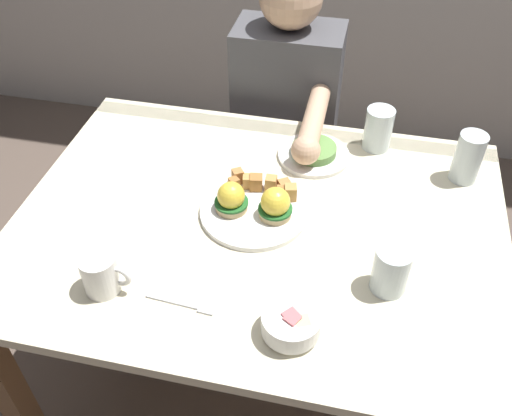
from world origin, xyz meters
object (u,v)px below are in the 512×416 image
Objects in this scene: diner_person at (286,117)px; side_plate at (314,153)px; dining_table at (259,250)px; water_glass_near at (390,271)px; water_glass_extra at (467,160)px; fork at (185,304)px; fruit_bowl at (291,324)px; water_glass_far at (378,131)px; eggs_benedict_plate at (255,204)px; coffee_mug at (101,273)px.

side_plate is at bearing -67.12° from diner_person.
dining_table is 10.75× the size of water_glass_near.
water_glass_extra is 0.12× the size of diner_person.
diner_person is (0.06, 0.89, -0.09)m from fork.
fruit_bowl is 0.69m from water_glass_extra.
water_glass_near is at bearing -24.40° from dining_table.
water_glass_extra reaches higher than water_glass_near.
water_glass_extra reaches higher than fork.
fork is 1.40× the size of water_glass_near.
diner_person reaches higher than dining_table.
water_glass_near is at bearing -83.65° from water_glass_far.
diner_person is at bearing 93.64° from dining_table.
dining_table is at bearing 71.14° from fork.
water_glass_near is (0.33, -0.17, 0.02)m from eggs_benedict_plate.
fork is at bearing 174.72° from fruit_bowl.
water_glass_near is (0.32, -0.14, 0.16)m from dining_table.
side_plate is (-0.04, 0.59, -0.02)m from fruit_bowl.
water_glass_far is 0.40m from diner_person.
dining_table is at bearing -125.19° from water_glass_far.
water_glass_extra is (0.50, 0.28, 0.17)m from dining_table.
dining_table is at bearing -150.76° from water_glass_extra.
water_glass_extra is at bearing 67.20° from water_glass_near.
eggs_benedict_plate is 0.41m from coffee_mug.
side_plate is at bearing 71.54° from dining_table.
water_glass_extra reaches higher than side_plate.
water_glass_far is (0.54, 0.65, 0.00)m from coffee_mug.
eggs_benedict_plate is (-0.01, 0.03, 0.13)m from dining_table.
water_glass_far is at bearing 50.18° from coffee_mug.
eggs_benedict_plate is 2.25× the size of fruit_bowl.
diner_person is at bearing 115.58° from water_glass_near.
water_glass_extra is at bearing 26.26° from eggs_benedict_plate.
water_glass_near reaches higher than eggs_benedict_plate.
side_plate reaches higher than fork.
eggs_benedict_plate is at bearing -87.67° from diner_person.
water_glass_far is 0.19m from side_plate.
fruit_bowl is 0.93m from diner_person.
dining_table is 0.36m from fruit_bowl.
fruit_bowl is at bearing -121.78° from water_glass_extra.
fruit_bowl is 0.77× the size of fork.
coffee_mug is 0.92m from diner_person.
side_plate is (0.11, 0.26, -0.01)m from eggs_benedict_plate.
fruit_bowl is 1.08× the size of coffee_mug.
eggs_benedict_plate is 0.59m from diner_person.
side_plate is at bearing 56.32° from coffee_mug.
coffee_mug is at bearing -129.82° from water_glass_far.
water_glass_near is 0.10× the size of diner_person.
coffee_mug reaches higher than fruit_bowl.
eggs_benedict_plate is at bearing 75.11° from fork.
water_glass_far reaches higher than fork.
water_glass_far is at bearing -37.59° from diner_person.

